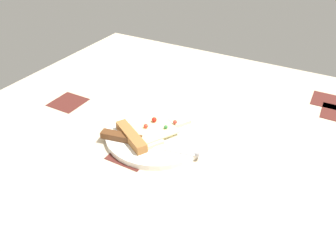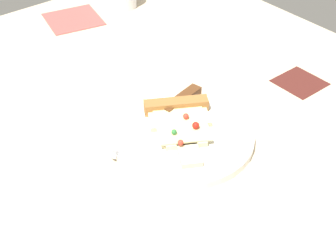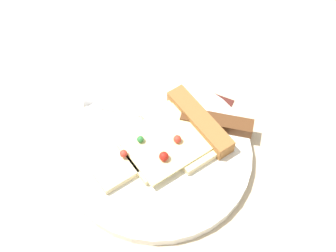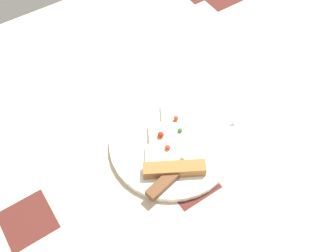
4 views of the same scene
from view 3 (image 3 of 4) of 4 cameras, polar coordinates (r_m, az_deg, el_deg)
name	(u,v)px [view 3 (image 3 of 4)]	position (r cm, az deg, el deg)	size (l,w,h in cm)	color
ground_plane	(131,116)	(69.95, -4.56, 1.25)	(123.58, 123.58, 3.00)	#C6B293
plate	(158,153)	(63.58, -1.25, -3.32)	(25.45, 25.45, 1.49)	white
pizza_slice	(173,138)	(63.04, 0.67, -1.46)	(18.96, 15.49, 2.56)	beige
knife	(184,117)	(65.22, 1.99, 1.09)	(7.01, 23.92, 2.45)	silver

